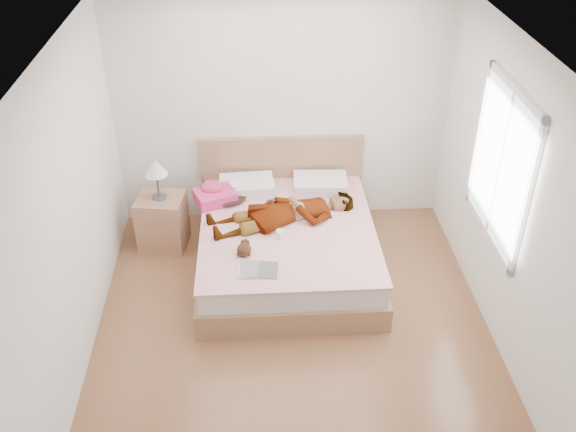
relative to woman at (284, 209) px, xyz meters
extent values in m
plane|color=#4D2C18|center=(0.02, -1.11, -0.62)|extent=(4.00, 4.00, 0.00)
imported|color=white|center=(0.00, 0.00, 0.00)|extent=(1.67, 1.01, 0.22)
ellipsoid|color=black|center=(-0.57, 0.45, -0.07)|extent=(0.52, 0.59, 0.08)
cube|color=silver|center=(-0.50, 0.40, 0.07)|extent=(0.07, 0.10, 0.05)
plane|color=white|center=(0.02, -1.11, 1.98)|extent=(4.00, 4.00, 0.00)
plane|color=silver|center=(0.02, 0.89, 0.68)|extent=(3.60, 0.00, 3.60)
plane|color=silver|center=(0.02, -3.11, 0.68)|extent=(3.60, 0.00, 3.60)
plane|color=white|center=(-1.78, -1.11, 0.68)|extent=(0.00, 4.00, 4.00)
plane|color=white|center=(1.82, -1.11, 0.68)|extent=(0.00, 4.00, 4.00)
cube|color=white|center=(1.80, -0.81, 0.88)|extent=(0.02, 1.10, 1.30)
cube|color=silver|center=(1.80, -1.39, 0.88)|extent=(0.04, 0.06, 1.42)
cube|color=silver|center=(1.80, -0.23, 0.88)|extent=(0.04, 0.06, 1.42)
cube|color=silver|center=(1.80, -0.81, 0.20)|extent=(0.04, 1.22, 0.06)
cube|color=silver|center=(1.80, -0.81, 1.56)|extent=(0.04, 1.22, 0.06)
cube|color=silver|center=(1.79, -0.81, 0.88)|extent=(0.03, 0.04, 1.30)
cube|color=brown|center=(0.02, -0.16, -0.49)|extent=(1.78, 2.08, 0.26)
cube|color=silver|center=(0.02, -0.16, -0.25)|extent=(1.70, 2.00, 0.22)
cube|color=white|center=(0.02, -0.16, -0.12)|extent=(1.74, 2.04, 0.03)
cube|color=brown|center=(0.02, 0.85, -0.12)|extent=(1.80, 0.07, 1.00)
cube|color=white|center=(-0.38, 0.56, -0.04)|extent=(0.61, 0.44, 0.13)
cube|color=white|center=(0.42, 0.56, -0.04)|extent=(0.60, 0.43, 0.13)
cube|color=#F8438B|center=(-0.71, 0.35, -0.04)|extent=(0.49, 0.45, 0.13)
ellipsoid|color=#F04177|center=(-0.74, 0.40, 0.04)|extent=(0.24, 0.18, 0.12)
cube|color=silver|center=(-0.28, -0.86, -0.10)|extent=(0.40, 0.28, 0.01)
cube|color=white|center=(-0.38, -0.85, -0.09)|extent=(0.21, 0.27, 0.02)
cube|color=black|center=(-0.18, -0.87, -0.09)|extent=(0.21, 0.27, 0.02)
cylinder|color=white|center=(-0.06, -0.35, -0.06)|extent=(0.08, 0.08, 0.09)
torus|color=silver|center=(-0.02, -0.36, -0.06)|extent=(0.06, 0.01, 0.06)
cylinder|color=black|center=(-0.06, -0.35, -0.03)|extent=(0.07, 0.07, 0.00)
ellipsoid|color=black|center=(-0.41, -0.60, -0.05)|extent=(0.15, 0.17, 0.11)
ellipsoid|color=beige|center=(-0.41, -0.62, -0.04)|extent=(0.08, 0.09, 0.06)
sphere|color=black|center=(-0.40, -0.52, -0.04)|extent=(0.09, 0.09, 0.09)
sphere|color=pink|center=(-0.43, -0.49, -0.02)|extent=(0.03, 0.03, 0.03)
sphere|color=pink|center=(-0.37, -0.50, -0.02)|extent=(0.03, 0.03, 0.03)
ellipsoid|color=black|center=(-0.46, -0.63, -0.08)|extent=(0.04, 0.06, 0.03)
ellipsoid|color=black|center=(-0.37, -0.64, -0.08)|extent=(0.04, 0.06, 0.03)
cube|color=#8F6442|center=(-1.29, 0.33, -0.32)|extent=(0.55, 0.50, 0.59)
cylinder|color=#464646|center=(-1.29, 0.33, -0.01)|extent=(0.17, 0.17, 0.02)
cylinder|color=#4A4A4A|center=(-1.29, 0.33, 0.14)|extent=(0.03, 0.03, 0.30)
cone|color=silver|center=(-1.29, 0.33, 0.34)|extent=(0.27, 0.27, 0.17)
camera|label=1|loc=(-0.28, -5.47, 3.48)|focal=40.00mm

